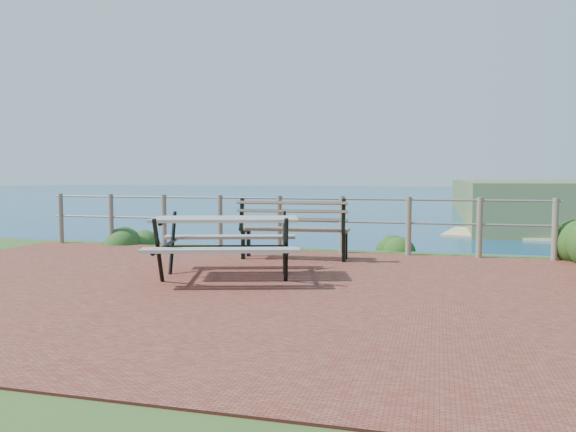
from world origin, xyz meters
name	(u,v)px	position (x,y,z in m)	size (l,w,h in m)	color
ground	(205,286)	(0.00, 0.00, 0.00)	(10.00, 7.00, 0.12)	maroon
ocean	(430,181)	(0.00, 200.00, 0.00)	(1200.00, 1200.00, 0.00)	#136477
safety_railing	(279,220)	(0.00, 3.35, 0.57)	(9.40, 0.10, 1.00)	#6B5B4C
picnic_table	(226,241)	(0.07, 0.53, 0.51)	(2.04, 1.59, 0.80)	#9D968D
park_bench	(295,220)	(0.53, 2.40, 0.66)	(1.80, 0.56, 1.00)	brown
shrub_lip_west	(133,243)	(-3.26, 3.82, 0.00)	(0.78, 0.78, 0.53)	#2C501E
shrub_lip_east	(401,250)	(2.14, 4.20, 0.00)	(0.70, 0.70, 0.41)	#1F3E13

